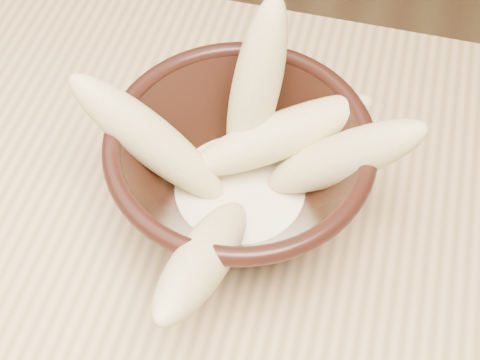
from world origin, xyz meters
name	(u,v)px	position (x,y,z in m)	size (l,w,h in m)	color
bowl	(240,173)	(-0.22, 0.15, 0.81)	(0.19, 0.19, 0.10)	black
milk_puddle	(240,192)	(-0.22, 0.15, 0.78)	(0.11, 0.11, 0.01)	#F0E7C1
banana_upright	(256,89)	(-0.22, 0.20, 0.86)	(0.04, 0.04, 0.14)	tan
banana_left	(150,140)	(-0.28, 0.15, 0.84)	(0.04, 0.04, 0.14)	tan
banana_right	(341,158)	(-0.15, 0.16, 0.83)	(0.04, 0.04, 0.14)	tan
banana_across	(281,135)	(-0.19, 0.18, 0.83)	(0.04, 0.04, 0.14)	tan
banana_front	(205,256)	(-0.22, 0.07, 0.83)	(0.04, 0.04, 0.16)	tan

